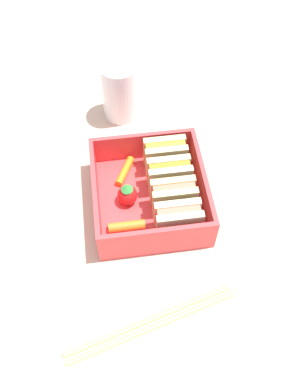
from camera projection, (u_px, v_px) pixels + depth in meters
The scene contains 12 objects.
ground_plane at pixel (150, 207), 59.87cm from camera, with size 120.00×120.00×2.00cm, color beige.
bento_tray at pixel (150, 201), 58.55cm from camera, with size 15.75×14.74×1.20cm, color #DF3F42.
bento_rim at pixel (150, 189), 56.20cm from camera, with size 15.75×14.74×4.50cm.
sandwich_left at pixel (165, 155), 59.23cm from camera, with size 2.85×5.82×4.80cm.
sandwich_center_left at pixel (169, 175), 57.27cm from camera, with size 2.85×5.82×4.80cm.
sandwich_center at pixel (174, 197), 55.32cm from camera, with size 2.85×5.82×4.80cm.
sandwich_center_right at pixel (178, 220), 53.37cm from camera, with size 2.85×5.82×4.80cm.
carrot_stick_far_left at pixel (125, 171), 60.03cm from camera, with size 1.05×1.05×4.76cm, color orange.
strawberry_far_left at pixel (127, 195), 56.61cm from camera, with size 2.68×2.68×3.28cm.
carrot_stick_left at pixel (127, 226), 54.86cm from camera, with size 1.27×1.27×4.71cm, color orange.
chopstick_pair at pixel (151, 323), 49.31cm from camera, with size 7.00×20.61×0.70cm.
drinking_glass at pixel (120, 91), 64.89cm from camera, with size 5.48×5.48×9.43cm, color white.
Camera 1 is at (31.82, -4.32, 49.57)cm, focal length 40.00 mm.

